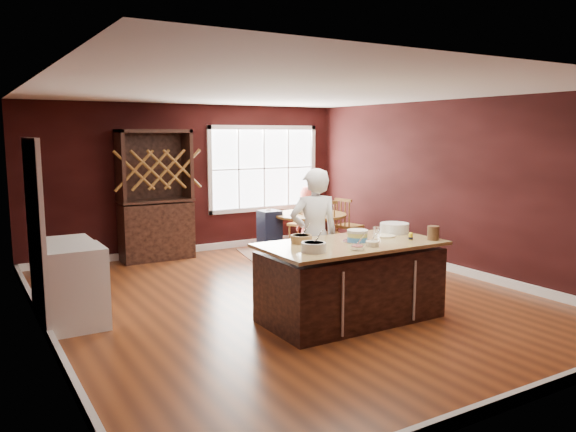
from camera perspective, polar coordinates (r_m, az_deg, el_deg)
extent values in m
plane|color=brown|center=(7.53, 0.16, -8.39)|extent=(7.00, 7.00, 0.00)
plane|color=white|center=(7.23, 0.16, 12.56)|extent=(7.00, 7.00, 0.00)
plane|color=black|center=(10.40, -9.86, 3.71)|extent=(6.00, 0.00, 6.00)
plane|color=black|center=(4.66, 22.99, -2.46)|extent=(6.00, 0.00, 6.00)
plane|color=black|center=(6.27, -24.02, 0.11)|extent=(0.00, 7.00, 7.00)
plane|color=black|center=(9.17, 16.46, 2.88)|extent=(0.00, 7.00, 7.00)
cube|color=black|center=(6.67, 6.36, -6.96)|extent=(2.05, 1.03, 0.83)
cube|color=#D6C468|center=(6.56, 6.43, -2.86)|extent=(2.13, 1.11, 0.04)
cylinder|color=brown|center=(10.19, 2.22, -3.83)|extent=(0.61, 0.61, 0.04)
cylinder|color=brown|center=(10.12, 2.23, -1.98)|extent=(0.22, 0.22, 0.67)
cylinder|color=brown|center=(10.06, 2.25, 0.12)|extent=(1.31, 1.31, 0.04)
imported|color=silver|center=(7.15, 2.67, -2.11)|extent=(0.73, 0.58, 1.75)
cylinder|color=white|center=(6.00, 2.62, -3.17)|extent=(0.27, 0.27, 0.10)
cylinder|color=#AB8848|center=(6.48, 1.36, -2.35)|extent=(0.25, 0.25, 0.09)
cylinder|color=white|center=(6.13, 7.08, -3.23)|extent=(0.15, 0.15, 0.05)
cylinder|color=beige|center=(6.37, 8.57, -2.80)|extent=(0.15, 0.15, 0.06)
cylinder|color=silver|center=(6.72, 8.95, -1.76)|extent=(0.08, 0.08, 0.16)
cylinder|color=beige|center=(6.99, 9.80, -2.00)|extent=(0.26, 0.26, 0.02)
cylinder|color=white|center=(7.27, 10.76, -1.20)|extent=(0.37, 0.37, 0.13)
cylinder|color=#503C26|center=(6.88, 14.54, -1.68)|extent=(0.14, 0.14, 0.17)
cube|color=brown|center=(10.19, 2.22, -3.91)|extent=(2.61, 2.20, 0.01)
imported|color=#E2564C|center=(10.64, 2.08, -0.16)|extent=(0.69, 0.60, 1.19)
cylinder|color=beige|center=(10.12, 3.92, 0.31)|extent=(0.19, 0.19, 0.01)
imported|color=white|center=(10.07, 1.24, 0.51)|extent=(0.12, 0.12, 0.09)
cube|color=black|center=(9.91, -13.32, 2.07)|extent=(1.23, 0.51, 2.25)
cube|color=silver|center=(6.77, -20.82, -6.81)|extent=(0.64, 0.62, 0.93)
cube|color=white|center=(7.38, -21.71, -5.69)|extent=(0.63, 0.61, 0.91)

